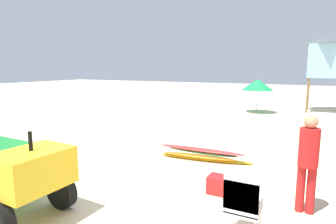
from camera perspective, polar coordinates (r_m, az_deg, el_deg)
name	(u,v)px	position (r m, az deg, el deg)	size (l,w,h in m)	color
ground	(109,202)	(5.60, -11.84, -17.33)	(80.00, 80.00, 0.00)	beige
utility_cart	(3,167)	(5.63, -30.35, -9.62)	(2.59, 1.37, 1.50)	#197A2D
stacked_plastic_chairs	(242,201)	(4.31, 14.79, -16.90)	(0.48, 0.48, 1.02)	white
surfboard_pile	(202,154)	(7.73, 6.81, -8.41)	(2.59, 0.67, 0.32)	yellow
lifeguard_near_center	(308,157)	(5.32, 26.43, -8.19)	(0.32, 0.32, 1.70)	red
lifeguard_tower	(327,57)	(17.93, 29.35, 9.68)	(1.98, 1.98, 4.16)	olive
beach_umbrella_left	(258,85)	(16.17, 17.61, 5.28)	(1.71, 1.71, 1.84)	beige
cooler_box	(221,185)	(5.84, 10.69, -14.29)	(0.51, 0.35, 0.34)	red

